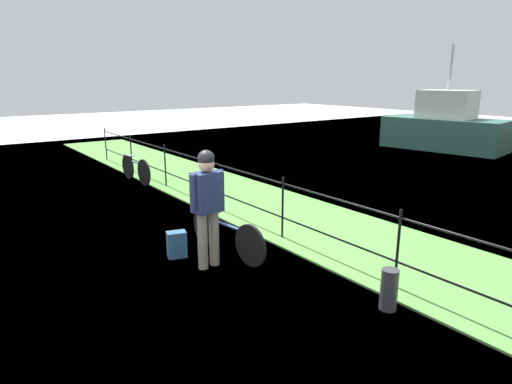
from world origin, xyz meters
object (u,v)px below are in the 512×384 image
cyclist_person (207,199)px  backpack_on_paving (177,244)px  bicycle_main (226,234)px  terrier_dog (210,191)px  mooring_bollard (389,290)px  bicycle_parked (135,169)px  wooden_crate (210,203)px  moored_boat_mid (444,128)px

cyclist_person → backpack_on_paving: (-0.58, -0.22, -0.80)m
bicycle_main → backpack_on_paving: 0.75m
terrier_dog → mooring_bollard: terrier_dog is taller
bicycle_parked → backpack_on_paving: bearing=-15.1°
wooden_crate → bicycle_parked: wooden_crate is taller
terrier_dog → backpack_on_paving: size_ratio=0.80×
cyclist_person → backpack_on_paving: 1.01m
terrier_dog → cyclist_person: (0.58, -0.39, 0.06)m
bicycle_main → moored_boat_mid: moored_boat_mid is taller
cyclist_person → mooring_bollard: size_ratio=3.37×
terrier_dog → cyclist_person: cyclist_person is taller
wooden_crate → bicycle_parked: size_ratio=0.23×
wooden_crate → backpack_on_paving: bearing=-86.8°
wooden_crate → backpack_on_paving: wooden_crate is taller
bicycle_parked → terrier_dog: bearing=-8.6°
wooden_crate → moored_boat_mid: moored_boat_mid is taller
wooden_crate → backpack_on_paving: (0.03, -0.61, -0.54)m
mooring_bollard → bicycle_parked: size_ratio=0.30×
moored_boat_mid → cyclist_person: bearing=-72.4°
mooring_bollard → terrier_dog: bearing=-166.8°
cyclist_person → wooden_crate: bearing=147.3°
terrier_dog → cyclist_person: bearing=-33.9°
bicycle_main → wooden_crate: size_ratio=4.36×
bicycle_main → backpack_on_paving: size_ratio=4.22×
bicycle_main → terrier_dog: (-0.37, -0.04, 0.61)m
backpack_on_paving → mooring_bollard: bearing=-50.6°
wooden_crate → terrier_dog: size_ratio=1.21×
bicycle_main → moored_boat_mid: bearing=107.2°
cyclist_person → mooring_bollard: cyclist_person is taller
terrier_dog → backpack_on_paving: 0.96m
wooden_crate → backpack_on_paving: size_ratio=0.97×
bicycle_main → wooden_crate: 0.57m
bicycle_main → terrier_dog: terrier_dog is taller
wooden_crate → terrier_dog: 0.20m
bicycle_parked → mooring_bollard: bearing=-0.7°
mooring_bollard → bicycle_parked: bicycle_parked is taller
mooring_bollard → moored_boat_mid: size_ratio=0.11×
cyclist_person → moored_boat_mid: (-3.99, 12.60, -0.18)m
mooring_bollard → moored_boat_mid: (-6.28, 11.54, 0.57)m
bicycle_main → wooden_crate: wooden_crate is taller
bicycle_main → mooring_bollard: 2.58m
backpack_on_paving → terrier_dog: bearing=16.1°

